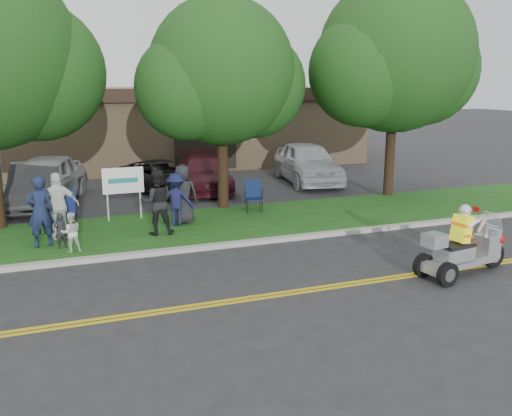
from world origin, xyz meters
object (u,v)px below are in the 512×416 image
object	(u,v)px
lawn_chair_b	(253,194)
parked_car_right	(203,173)
trike_scooter	(463,251)
parked_car_far_left	(45,180)
parked_car_left	(37,185)
spectator_adult_mid	(157,202)
spectator_adult_left	(40,212)
lawn_chair_a	(65,210)
spectator_adult_right	(58,206)
parked_car_mid	(163,177)
parked_car_far_right	(307,162)

from	to	relation	value
lawn_chair_b	parked_car_right	world-z (taller)	parked_car_right
trike_scooter	parked_car_right	size ratio (longest dim) A/B	0.54
parked_car_far_left	parked_car_left	bearing A→B (deg)	-111.66
spectator_adult_mid	parked_car_right	xyz separation A→B (m)	(3.03, 6.33, -0.35)
spectator_adult_mid	parked_car_far_left	distance (m)	6.41
spectator_adult_left	parked_car_right	bearing A→B (deg)	-147.17
lawn_chair_a	spectator_adult_right	world-z (taller)	spectator_adult_right
lawn_chair_a	parked_car_left	size ratio (longest dim) A/B	0.25
lawn_chair_a	lawn_chair_b	world-z (taller)	lawn_chair_a
lawn_chair_a	parked_car_far_left	xyz separation A→B (m)	(-0.55, 4.64, 0.10)
lawn_chair_b	parked_car_far_left	size ratio (longest dim) A/B	0.20
trike_scooter	lawn_chair_b	size ratio (longest dim) A/B	2.43
spectator_adult_mid	parked_car_far_left	world-z (taller)	spectator_adult_mid
lawn_chair_b	parked_car_far_left	distance (m)	7.63
trike_scooter	spectator_adult_mid	distance (m)	8.09
spectator_adult_right	parked_car_left	world-z (taller)	spectator_adult_right
parked_car_mid	parked_car_right	size ratio (longest dim) A/B	0.95
lawn_chair_a	parked_car_far_left	size ratio (longest dim) A/B	0.23
parked_car_mid	spectator_adult_right	bearing A→B (deg)	-145.23
trike_scooter	spectator_adult_mid	world-z (taller)	spectator_adult_mid
lawn_chair_a	parked_car_mid	world-z (taller)	lawn_chair_a
spectator_adult_mid	parked_car_left	distance (m)	6.22
lawn_chair_a	parked_car_mid	size ratio (longest dim) A/B	0.27
lawn_chair_a	parked_car_far_left	bearing A→B (deg)	105.94
trike_scooter	lawn_chair_a	bearing A→B (deg)	133.76
lawn_chair_a	parked_car_far_right	distance (m)	11.43
parked_car_left	spectator_adult_right	bearing A→B (deg)	-79.58
lawn_chair_b	parked_car_right	xyz separation A→B (m)	(-0.44, 4.72, -0.01)
parked_car_left	parked_car_mid	distance (m)	4.77
parked_car_left	parked_car_right	xyz separation A→B (m)	(6.30, 1.04, -0.09)
lawn_chair_b	parked_car_left	size ratio (longest dim) A/B	0.22
parked_car_mid	parked_car_right	world-z (taller)	parked_car_right
spectator_adult_left	parked_car_right	size ratio (longest dim) A/B	0.40
lawn_chair_b	spectator_adult_right	size ratio (longest dim) A/B	0.57
lawn_chair_a	parked_car_mid	xyz separation A→B (m)	(3.81, 5.36, -0.16)
spectator_adult_left	spectator_adult_right	size ratio (longest dim) A/B	1.03
parked_car_far_left	parked_car_right	bearing A→B (deg)	21.10
trike_scooter	parked_car_mid	bearing A→B (deg)	102.63
parked_car_right	trike_scooter	bearing A→B (deg)	-69.53
parked_car_left	parked_car_right	distance (m)	6.39
parked_car_right	lawn_chair_a	bearing A→B (deg)	-129.21
spectator_adult_left	parked_car_far_left	distance (m)	5.82
trike_scooter	spectator_adult_right	world-z (taller)	spectator_adult_right
trike_scooter	spectator_adult_left	size ratio (longest dim) A/B	1.35
parked_car_left	parked_car_mid	size ratio (longest dim) A/B	1.05
trike_scooter	lawn_chair_b	world-z (taller)	trike_scooter
parked_car_mid	parked_car_right	distance (m)	1.67
parked_car_right	parked_car_far_right	bearing A→B (deg)	6.21
spectator_adult_left	spectator_adult_mid	world-z (taller)	spectator_adult_left
spectator_adult_mid	spectator_adult_right	xyz separation A→B (m)	(-2.59, 0.53, -0.01)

